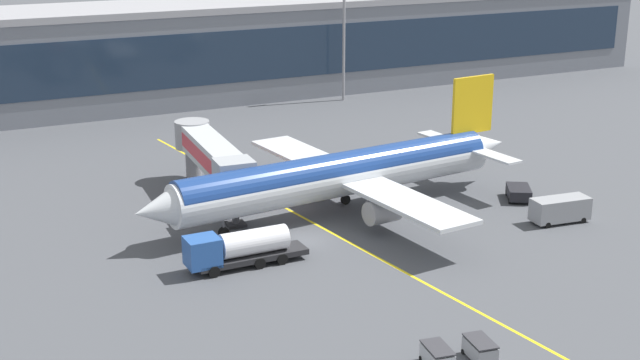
{
  "coord_description": "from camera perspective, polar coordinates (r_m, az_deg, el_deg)",
  "views": [
    {
      "loc": [
        -32.58,
        -69.28,
        29.99
      ],
      "look_at": [
        3.04,
        3.16,
        4.5
      ],
      "focal_mm": 49.21,
      "sensor_mm": 36.0,
      "label": 1
    }
  ],
  "objects": [
    {
      "name": "pushback_tug",
      "position": [
        95.18,
        12.78,
        -0.75
      ],
      "size": [
        3.93,
        4.44,
        1.4
      ],
      "color": "black",
      "rests_on": "ground_plane"
    },
    {
      "name": "baggage_cart_0",
      "position": [
        60.95,
        7.64,
        -11.28
      ],
      "size": [
        1.98,
        2.86,
        1.48
      ],
      "color": "#B2B7BC",
      "rests_on": "ground_plane"
    },
    {
      "name": "apron_lead_in_line",
      "position": [
        85.01,
        0.15,
        -3.13
      ],
      "size": [
        10.01,
        79.44,
        0.01
      ],
      "primitive_type": "cube",
      "rotation": [
        0.0,
        0.0,
        0.12
      ],
      "color": "yellow",
      "rests_on": "ground_plane"
    },
    {
      "name": "lavatory_truck",
      "position": [
        89.28,
        15.41,
        -1.79
      ],
      "size": [
        6.02,
        2.93,
        2.5
      ],
      "color": "gray",
      "rests_on": "ground_plane"
    },
    {
      "name": "baggage_cart_1",
      "position": [
        62.25,
        10.36,
        -10.77
      ],
      "size": [
        1.98,
        2.86,
        1.48
      ],
      "color": "gray",
      "rests_on": "ground_plane"
    },
    {
      "name": "terminal_building",
      "position": [
        137.38,
        -16.8,
        7.41
      ],
      "size": [
        214.06,
        18.47,
        15.17
      ],
      "color": "slate",
      "rests_on": "ground_plane"
    },
    {
      "name": "main_airliner",
      "position": [
        87.93,
        1.35,
        0.38
      ],
      "size": [
        43.62,
        34.5,
        12.3
      ],
      "color": "silver",
      "rests_on": "ground_plane"
    },
    {
      "name": "apron_light_mast_0",
      "position": [
        138.77,
        1.57,
        10.13
      ],
      "size": [
        2.8,
        0.5,
        20.45
      ],
      "color": "gray",
      "rests_on": "ground_plane"
    },
    {
      "name": "fuel_tanker",
      "position": [
        75.81,
        -5.33,
        -4.43
      ],
      "size": [
        10.81,
        2.75,
        3.25
      ],
      "color": "#232326",
      "rests_on": "ground_plane"
    },
    {
      "name": "ground_plane",
      "position": [
        82.22,
        -0.93,
        -3.87
      ],
      "size": [
        700.0,
        700.0,
        0.0
      ],
      "primitive_type": "plane",
      "color": "#47494F"
    },
    {
      "name": "jet_bridge",
      "position": [
        92.6,
        -7.15,
        1.76
      ],
      "size": [
        5.12,
        20.2,
        6.75
      ],
      "color": "#B2B7BC",
      "rests_on": "ground_plane"
    }
  ]
}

